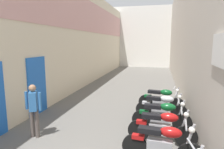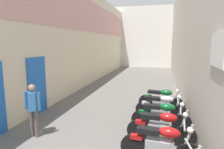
{
  "view_description": "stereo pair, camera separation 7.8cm",
  "coord_description": "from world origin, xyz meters",
  "views": [
    {
      "loc": [
        1.75,
        -0.89,
        2.73
      ],
      "look_at": [
        -0.21,
        7.15,
        1.4
      ],
      "focal_mm": 31.53,
      "sensor_mm": 36.0,
      "label": 1
    },
    {
      "loc": [
        1.82,
        -0.87,
        2.73
      ],
      "look_at": [
        -0.21,
        7.15,
        1.4
      ],
      "focal_mm": 31.53,
      "sensor_mm": 36.0,
      "label": 2
    }
  ],
  "objects": [
    {
      "name": "pedestrian_mid_alley",
      "position": [
        -1.73,
        3.84,
        0.92
      ],
      "size": [
        0.52,
        0.39,
        1.57
      ],
      "color": "#564C47",
      "rests_on": "ground"
    },
    {
      "name": "motorcycle_sixth",
      "position": [
        1.87,
        6.09,
        0.5
      ],
      "size": [
        1.84,
        0.58,
        1.04
      ],
      "color": "black",
      "rests_on": "ground"
    },
    {
      "name": "building_far_end",
      "position": [
        0.0,
        22.62,
        3.37
      ],
      "size": [
        8.63,
        2.0,
        6.75
      ],
      "primitive_type": "cube",
      "color": "silver",
      "rests_on": "ground"
    },
    {
      "name": "motorcycle_seventh",
      "position": [
        1.87,
        7.04,
        0.5
      ],
      "size": [
        1.84,
        0.58,
        1.04
      ],
      "color": "black",
      "rests_on": "ground"
    },
    {
      "name": "motorcycle_third",
      "position": [
        1.87,
        3.4,
        0.5
      ],
      "size": [
        1.85,
        0.58,
        1.04
      ],
      "color": "black",
      "rests_on": "ground"
    },
    {
      "name": "motorcycle_fourth",
      "position": [
        1.87,
        4.3,
        0.5
      ],
      "size": [
        1.85,
        0.58,
        1.04
      ],
      "color": "black",
      "rests_on": "ground"
    },
    {
      "name": "building_left",
      "position": [
        -3.01,
        10.75,
        3.1
      ],
      "size": [
        0.45,
        21.62,
        6.16
      ],
      "color": "beige",
      "rests_on": "ground"
    },
    {
      "name": "ground_plane",
      "position": [
        0.0,
        8.81,
        0.0
      ],
      "size": [
        37.62,
        37.62,
        0.0
      ],
      "primitive_type": "plane",
      "color": "#66635E"
    },
    {
      "name": "motorcycle_fifth",
      "position": [
        1.87,
        5.17,
        0.5
      ],
      "size": [
        1.85,
        0.58,
        1.04
      ],
      "color": "black",
      "rests_on": "ground"
    },
    {
      "name": "building_right",
      "position": [
        3.01,
        10.81,
        3.32
      ],
      "size": [
        0.45,
        21.62,
        6.65
      ],
      "color": "beige",
      "rests_on": "ground"
    }
  ]
}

